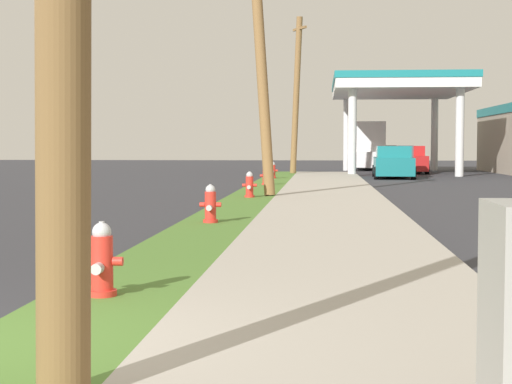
{
  "coord_description": "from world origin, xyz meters",
  "views": [
    {
      "loc": [
        2.78,
        -5.71,
        1.62
      ],
      "look_at": [
        1.43,
        10.76,
        0.66
      ],
      "focal_mm": 56.66,
      "sensor_mm": 36.0,
      "label": 1
    }
  ],
  "objects_px": {
    "fire_hydrant_third": "(250,186)",
    "fire_hydrant_nearest": "(102,263)",
    "fire_hydrant_second": "(210,206)",
    "car_red_by_far_pump": "(408,161)",
    "utility_pole_midground": "(261,55)",
    "car_teal_by_near_pump": "(393,163)",
    "fire_hydrant_fifth": "(273,171)",
    "utility_pole_background": "(296,94)",
    "fire_hydrant_fourth": "(265,176)",
    "truck_white_at_forecourt": "(371,147)"
  },
  "relations": [
    {
      "from": "car_red_by_far_pump",
      "to": "truck_white_at_forecourt",
      "type": "xyz_separation_m",
      "value": [
        -1.76,
        6.67,
        0.77
      ]
    },
    {
      "from": "fire_hydrant_second",
      "to": "fire_hydrant_fourth",
      "type": "xyz_separation_m",
      "value": [
        0.03,
        14.87,
        0.0
      ]
    },
    {
      "from": "utility_pole_background",
      "to": "fire_hydrant_fourth",
      "type": "bearing_deg",
      "value": -93.53
    },
    {
      "from": "fire_hydrant_fourth",
      "to": "utility_pole_midground",
      "type": "height_order",
      "value": "utility_pole_midground"
    },
    {
      "from": "fire_hydrant_third",
      "to": "utility_pole_background",
      "type": "distance_m",
      "value": 20.0
    },
    {
      "from": "fire_hydrant_nearest",
      "to": "utility_pole_background",
      "type": "relative_size",
      "value": 0.09
    },
    {
      "from": "fire_hydrant_third",
      "to": "fire_hydrant_fifth",
      "type": "bearing_deg",
      "value": 90.55
    },
    {
      "from": "fire_hydrant_nearest",
      "to": "car_teal_by_near_pump",
      "type": "bearing_deg",
      "value": 79.98
    },
    {
      "from": "fire_hydrant_second",
      "to": "fire_hydrant_third",
      "type": "bearing_deg",
      "value": 89.41
    },
    {
      "from": "car_teal_by_near_pump",
      "to": "car_red_by_far_pump",
      "type": "bearing_deg",
      "value": 78.14
    },
    {
      "from": "utility_pole_midground",
      "to": "car_teal_by_near_pump",
      "type": "distance_m",
      "value": 17.08
    },
    {
      "from": "fire_hydrant_second",
      "to": "car_teal_by_near_pump",
      "type": "relative_size",
      "value": 0.16
    },
    {
      "from": "fire_hydrant_nearest",
      "to": "fire_hydrant_fifth",
      "type": "relative_size",
      "value": 1.0
    },
    {
      "from": "fire_hydrant_second",
      "to": "fire_hydrant_third",
      "type": "distance_m",
      "value": 7.61
    },
    {
      "from": "fire_hydrant_fourth",
      "to": "car_red_by_far_pump",
      "type": "xyz_separation_m",
      "value": [
        7.08,
        16.62,
        0.28
      ]
    },
    {
      "from": "fire_hydrant_second",
      "to": "truck_white_at_forecourt",
      "type": "xyz_separation_m",
      "value": [
        5.36,
        38.16,
        1.04
      ]
    },
    {
      "from": "fire_hydrant_nearest",
      "to": "car_teal_by_near_pump",
      "type": "distance_m",
      "value": 32.62
    },
    {
      "from": "fire_hydrant_third",
      "to": "fire_hydrant_fourth",
      "type": "distance_m",
      "value": 7.25
    },
    {
      "from": "utility_pole_background",
      "to": "fire_hydrant_nearest",
      "type": "bearing_deg",
      "value": -91.36
    },
    {
      "from": "fire_hydrant_nearest",
      "to": "utility_pole_background",
      "type": "xyz_separation_m",
      "value": [
        0.83,
        34.87,
        3.84
      ]
    },
    {
      "from": "fire_hydrant_third",
      "to": "fire_hydrant_fifth",
      "type": "relative_size",
      "value": 1.0
    },
    {
      "from": "fire_hydrant_nearest",
      "to": "fire_hydrant_fourth",
      "type": "xyz_separation_m",
      "value": [
        0.06,
        22.51,
        0.0
      ]
    },
    {
      "from": "fire_hydrant_fifth",
      "to": "utility_pole_background",
      "type": "relative_size",
      "value": 0.09
    },
    {
      "from": "fire_hydrant_fifth",
      "to": "car_red_by_far_pump",
      "type": "xyz_separation_m",
      "value": [
        7.17,
        10.52,
        0.28
      ]
    },
    {
      "from": "fire_hydrant_nearest",
      "to": "fire_hydrant_fourth",
      "type": "height_order",
      "value": "same"
    },
    {
      "from": "fire_hydrant_fourth",
      "to": "utility_pole_background",
      "type": "relative_size",
      "value": 0.09
    },
    {
      "from": "fire_hydrant_fifth",
      "to": "car_red_by_far_pump",
      "type": "bearing_deg",
      "value": 55.73
    },
    {
      "from": "utility_pole_midground",
      "to": "truck_white_at_forecourt",
      "type": "bearing_deg",
      "value": 80.31
    },
    {
      "from": "fire_hydrant_nearest",
      "to": "car_red_by_far_pump",
      "type": "relative_size",
      "value": 0.17
    },
    {
      "from": "fire_hydrant_nearest",
      "to": "utility_pole_background",
      "type": "height_order",
      "value": "utility_pole_background"
    },
    {
      "from": "fire_hydrant_second",
      "to": "fire_hydrant_third",
      "type": "relative_size",
      "value": 1.0
    },
    {
      "from": "fire_hydrant_fourth",
      "to": "truck_white_at_forecourt",
      "type": "bearing_deg",
      "value": 77.13
    },
    {
      "from": "fire_hydrant_third",
      "to": "fire_hydrant_second",
      "type": "bearing_deg",
      "value": -90.59
    },
    {
      "from": "fire_hydrant_second",
      "to": "car_red_by_far_pump",
      "type": "distance_m",
      "value": 32.28
    },
    {
      "from": "fire_hydrant_fourth",
      "to": "utility_pole_background",
      "type": "bearing_deg",
      "value": 86.47
    },
    {
      "from": "car_teal_by_near_pump",
      "to": "fire_hydrant_second",
      "type": "bearing_deg",
      "value": -102.98
    },
    {
      "from": "utility_pole_background",
      "to": "truck_white_at_forecourt",
      "type": "height_order",
      "value": "utility_pole_background"
    },
    {
      "from": "fire_hydrant_fifth",
      "to": "car_teal_by_near_pump",
      "type": "distance_m",
      "value": 6.7
    },
    {
      "from": "fire_hydrant_third",
      "to": "fire_hydrant_nearest",
      "type": "bearing_deg",
      "value": -90.41
    },
    {
      "from": "fire_hydrant_second",
      "to": "fire_hydrant_nearest",
      "type": "bearing_deg",
      "value": -90.23
    },
    {
      "from": "fire_hydrant_fourth",
      "to": "car_teal_by_near_pump",
      "type": "relative_size",
      "value": 0.16
    },
    {
      "from": "fire_hydrant_third",
      "to": "utility_pole_midground",
      "type": "xyz_separation_m",
      "value": [
        0.24,
        1.03,
        3.84
      ]
    },
    {
      "from": "fire_hydrant_third",
      "to": "utility_pole_background",
      "type": "bearing_deg",
      "value": 87.9
    },
    {
      "from": "fire_hydrant_nearest",
      "to": "car_red_by_far_pump",
      "type": "distance_m",
      "value": 39.77
    },
    {
      "from": "fire_hydrant_nearest",
      "to": "utility_pole_midground",
      "type": "distance_m",
      "value": 16.74
    },
    {
      "from": "fire_hydrant_nearest",
      "to": "fire_hydrant_fifth",
      "type": "bearing_deg",
      "value": 90.04
    },
    {
      "from": "fire_hydrant_fourth",
      "to": "car_teal_by_near_pump",
      "type": "height_order",
      "value": "car_teal_by_near_pump"
    },
    {
      "from": "fire_hydrant_fifth",
      "to": "truck_white_at_forecourt",
      "type": "relative_size",
      "value": 0.11
    },
    {
      "from": "truck_white_at_forecourt",
      "to": "utility_pole_midground",
      "type": "bearing_deg",
      "value": -99.69
    },
    {
      "from": "car_red_by_far_pump",
      "to": "fire_hydrant_fifth",
      "type": "bearing_deg",
      "value": -124.27
    }
  ]
}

